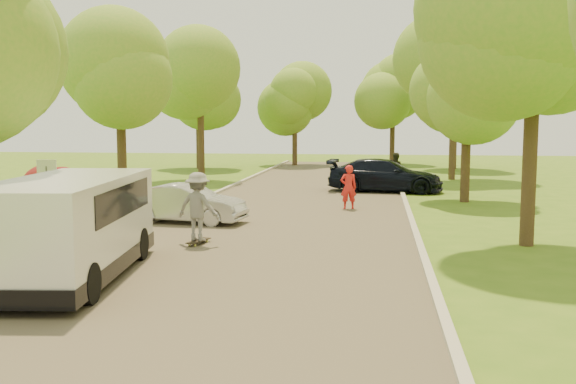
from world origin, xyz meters
The scene contains 22 objects.
ground centered at (0.00, 0.00, 0.00)m, with size 100.00×100.00×0.00m, color #436B19.
road centered at (0.00, 8.00, 0.01)m, with size 8.00×60.00×0.01m, color #4C4438.
curb_left centered at (-4.05, 8.00, 0.06)m, with size 0.18×60.00×0.12m, color #B2AD9E.
curb_right centered at (4.05, 8.00, 0.06)m, with size 0.18×60.00×0.12m, color #B2AD9E.
street_sign centered at (-5.80, 4.00, 1.56)m, with size 0.55×0.06×2.17m.
red_shrub centered at (-6.30, 5.50, 1.10)m, with size 1.70×1.70×1.95m.
tree_l_midb centered at (-6.81, 12.00, 4.59)m, with size 4.30×4.20×6.62m.
tree_l_far centered at (-6.39, 22.00, 5.47)m, with size 4.92×4.80×7.79m.
tree_r_mida centered at (7.02, 5.00, 5.54)m, with size 5.13×5.00×7.95m.
tree_r_midb centered at (6.60, 14.00, 4.88)m, with size 4.51×4.40×7.01m.
tree_r_far centered at (7.23, 24.00, 5.83)m, with size 5.33×5.20×8.34m.
tree_bg_a centered at (-8.78, 30.00, 5.31)m, with size 5.12×5.00×7.72m.
tree_bg_b centered at (8.22, 32.00, 5.54)m, with size 5.12×5.00×7.95m.
tree_bg_c centered at (-2.79, 34.00, 5.02)m, with size 4.92×4.80×7.33m.
tree_bg_d centered at (4.22, 36.00, 5.31)m, with size 5.12×5.00×7.72m.
minivan centered at (-3.21, 0.06, 1.09)m, with size 2.82×5.76×2.06m.
silver_sedan centered at (-2.97, 7.34, 0.61)m, with size 1.30×3.71×1.22m, color #B3B3B8.
dark_sedan centered at (3.30, 17.22, 0.75)m, with size 2.10×5.16×1.50m, color black.
longboard centered at (-1.62, 3.91, 0.10)m, with size 0.46×0.94×0.11m.
skateboarder centered at (-1.62, 3.91, 1.00)m, with size 1.15×0.66×1.77m, color slate.
person_striped centered at (1.92, 11.19, 0.81)m, with size 0.59×0.39×1.62m, color red.
person_olive centered at (3.80, 19.52, 0.84)m, with size 0.81×0.63×1.67m, color #2E311D.
Camera 1 is at (2.96, -12.01, 3.20)m, focal length 40.00 mm.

